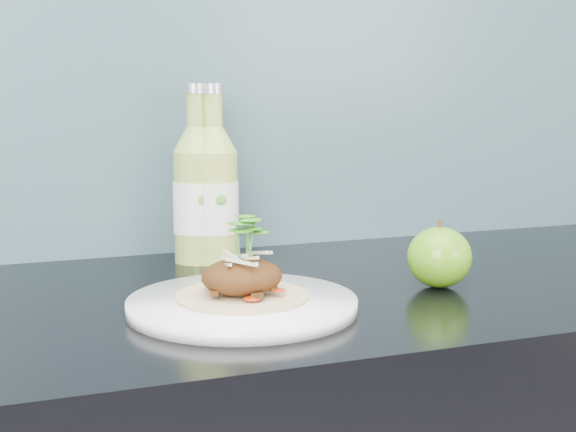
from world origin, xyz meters
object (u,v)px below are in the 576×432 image
at_px(dinner_plate, 242,305).
at_px(green_apple, 439,257).
at_px(cider_bottle_right, 214,195).
at_px(cider_bottle_left, 197,195).

bearing_deg(dinner_plate, green_apple, 4.52).
bearing_deg(cider_bottle_right, cider_bottle_left, 176.76).
height_order(green_apple, cider_bottle_left, cider_bottle_left).
distance_m(green_apple, cider_bottle_left, 0.38).
height_order(dinner_plate, cider_bottle_right, cider_bottle_right).
bearing_deg(cider_bottle_left, cider_bottle_right, -6.85).
xyz_separation_m(dinner_plate, cider_bottle_right, (0.05, 0.28, 0.09)).
bearing_deg(dinner_plate, cider_bottle_right, 80.68).
bearing_deg(green_apple, cider_bottle_right, 131.58).
height_order(dinner_plate, green_apple, green_apple).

